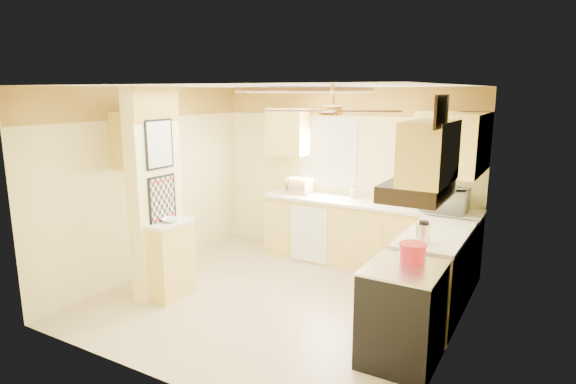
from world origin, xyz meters
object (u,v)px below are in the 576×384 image
Objects in this scene: microwave at (444,200)px; kettle at (423,233)px; dutch_oven at (413,252)px; stove at (402,314)px; bowl at (171,220)px.

microwave is 1.42m from kettle.
microwave is at bearing 94.20° from dutch_oven.
kettle is at bearing 94.26° from dutch_oven.
stove is 1.64× the size of microwave.
microwave reaches higher than kettle.
kettle is at bearing 14.05° from bowl.
microwave is 3.41m from bowl.
bowl is at bearing -179.97° from stove.
dutch_oven is (2.81, 0.18, 0.04)m from bowl.
bowl is 0.88× the size of kettle.
microwave is 2.45× the size of kettle.
bowl is at bearing -165.95° from kettle.
bowl is 2.82m from dutch_oven.
bowl is (-2.79, -0.00, 0.50)m from stove.
microwave reaches higher than dutch_oven.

